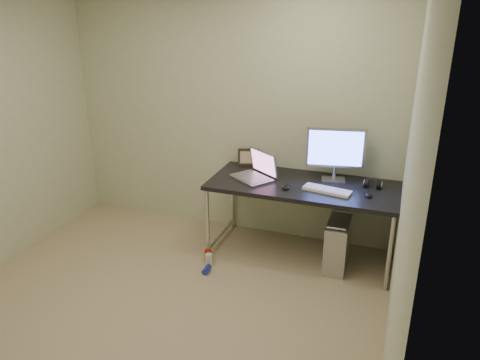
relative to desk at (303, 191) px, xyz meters
The scene contains 18 objects.
floor 1.76m from the desk, 122.64° to the right, with size 3.50×3.50×0.00m, color tan.
wall_back 1.11m from the desk, 156.43° to the left, with size 3.50×0.02×2.50m, color beige.
wall_right 1.72m from the desk, 57.43° to the right, with size 0.02×3.50×2.50m, color beige.
desk is the anchor object (origin of this frame).
tower_computer 0.59m from the desk, 14.84° to the right, with size 0.20×0.45×0.50m.
cable_a 0.54m from the desk, 45.93° to the left, with size 0.01×0.01×0.70m, color black.
cable_b 0.60m from the desk, 37.19° to the left, with size 0.01×0.01×0.72m, color black.
can_red 1.10m from the desk, 151.84° to the right, with size 0.07×0.07×0.12m, color #AA1C04.
can_white 1.10m from the desk, 147.28° to the right, with size 0.06×0.06×0.12m, color white.
can_blue 1.15m from the desk, 140.17° to the right, with size 0.06×0.06×0.11m, color #2632A9.
laptop 0.48m from the desk, behind, with size 0.48×0.46×0.26m.
monitor 0.48m from the desk, 36.34° to the left, with size 0.54×0.20×0.51m.
keyboard 0.28m from the desk, 25.17° to the right, with size 0.43×0.14×0.03m, color white.
mouse_right 0.62m from the desk, ahead, with size 0.06×0.10×0.03m, color black.
mouse_left 0.22m from the desk, 127.82° to the right, with size 0.08×0.12×0.04m, color black.
headphones 0.64m from the desk, 12.11° to the left, with size 0.16×0.10×0.10m.
picture_frame 0.74m from the desk, 153.36° to the left, with size 0.22×0.03×0.18m, color black.
webcam 0.52m from the desk, 144.18° to the left, with size 0.05×0.04×0.13m.
Camera 1 is at (1.68, -2.64, 2.35)m, focal length 35.00 mm.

